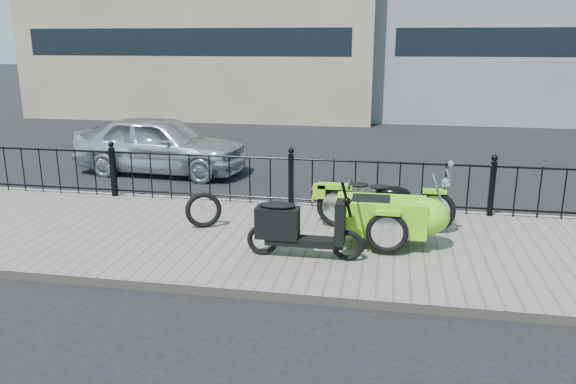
% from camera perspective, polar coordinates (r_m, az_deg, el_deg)
% --- Properties ---
extents(ground, '(120.00, 120.00, 0.00)m').
position_cam_1_polar(ground, '(9.18, -1.13, -4.31)').
color(ground, black).
rests_on(ground, ground).
extents(sidewalk, '(30.00, 3.80, 0.12)m').
position_cam_1_polar(sidewalk, '(8.70, -1.79, -5.02)').
color(sidewalk, '#6D665C').
rests_on(sidewalk, ground).
extents(curb, '(30.00, 0.10, 0.12)m').
position_cam_1_polar(curb, '(10.51, 0.45, -1.43)').
color(curb, gray).
rests_on(curb, ground).
extents(iron_fence, '(14.11, 0.11, 1.08)m').
position_cam_1_polar(iron_fence, '(10.24, 0.32, 1.18)').
color(iron_fence, black).
rests_on(iron_fence, sidewalk).
extents(motorcycle_sidecar, '(2.28, 1.48, 0.98)m').
position_cam_1_polar(motorcycle_sidecar, '(8.44, 10.64, -2.10)').
color(motorcycle_sidecar, black).
rests_on(motorcycle_sidecar, sidewalk).
extents(scooter, '(1.65, 0.48, 1.12)m').
position_cam_1_polar(scooter, '(7.79, 0.86, -3.64)').
color(scooter, black).
rests_on(scooter, sidewalk).
extents(spare_tire, '(0.57, 0.32, 0.59)m').
position_cam_1_polar(spare_tire, '(9.15, -8.58, -1.83)').
color(spare_tire, black).
rests_on(spare_tire, sidewalk).
extents(sedan_car, '(4.16, 1.92, 1.38)m').
position_cam_1_polar(sedan_car, '(13.59, -12.79, 4.74)').
color(sedan_car, silver).
rests_on(sedan_car, ground).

